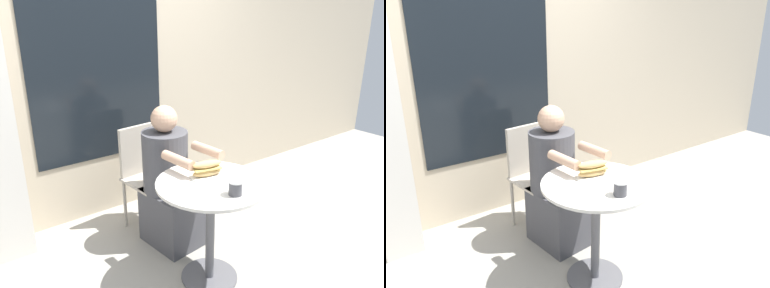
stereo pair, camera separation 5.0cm
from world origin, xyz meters
The scene contains 7 objects.
ground_plane centered at (0.00, 0.00, 0.00)m, with size 8.00×8.00×0.00m, color gray.
storefront_wall centered at (0.00, 1.34, 1.40)m, with size 8.00×0.09×2.80m.
cafe_table centered at (0.00, 0.00, 0.54)m, with size 0.71×0.71×0.74m.
diner_chair centered at (0.02, 0.89, 0.52)m, with size 0.42×0.42×0.87m.
seated_diner centered at (0.03, 0.54, 0.48)m, with size 0.40×0.64×1.12m.
sandwich_on_plate centered at (0.03, 0.08, 0.78)m, with size 0.23×0.23×0.11m.
drink_cup centered at (0.01, -0.21, 0.78)m, with size 0.09×0.09×0.09m.
Camera 1 is at (-1.38, -1.65, 1.77)m, focal length 35.00 mm.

